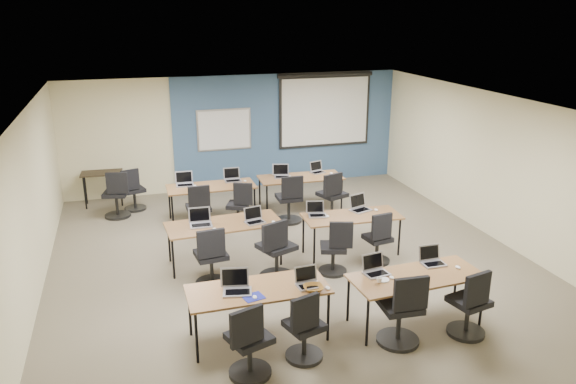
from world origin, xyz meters
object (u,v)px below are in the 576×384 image
object	(u,v)px
task_chair_9	(239,208)
spare_chair_b	(117,198)
projector_screen	(325,106)
laptop_1	(308,281)
training_table_mid_left	(224,226)
training_table_back_right	(301,179)
task_chair_11	(332,200)
laptop_10	(282,174)
training_table_mid_right	(352,218)
laptop_0	(236,286)
laptop_2	(375,269)
laptop_8	(185,182)
spare_chair_a	(133,193)
task_chair_2	(402,315)
task_chair_6	(335,252)
laptop_3	(432,259)
task_chair_7	(378,242)
whiteboard	(224,130)
utility_table	(102,177)
task_chair_1	(304,332)
laptop_9	(232,178)
task_chair_3	(470,309)
laptop_4	(200,221)
task_chair_4	(211,262)
task_chair_10	(290,203)
training_table_front_right	(416,278)
task_chair_0	(249,347)
laptop_11	(317,170)
training_table_front_left	(258,291)
laptop_7	(360,206)
task_chair_8	(199,212)
task_chair_5	(276,254)
laptop_6	(317,212)
laptop_5	(254,218)

from	to	relation	value
task_chair_9	spare_chair_b	world-z (taller)	spare_chair_b
projector_screen	laptop_1	world-z (taller)	projector_screen
training_table_mid_left	training_table_back_right	world-z (taller)	same
task_chair_11	task_chair_9	bearing A→B (deg)	155.85
laptop_10	laptop_1	bearing A→B (deg)	-86.92
training_table_mid_right	laptop_0	xyz separation A→B (m)	(-2.48, -2.11, 0.12)
laptop_2	laptop_8	size ratio (longest dim) A/B	0.93
projector_screen	spare_chair_a	world-z (taller)	projector_screen
task_chair_2	task_chair_6	size ratio (longest dim) A/B	1.09
laptop_0	laptop_3	bearing A→B (deg)	12.10
task_chair_7	laptop_10	world-z (taller)	laptop_10
spare_chair_a	task_chair_6	bearing A→B (deg)	-71.08
laptop_10	spare_chair_b	distance (m)	3.47
whiteboard	utility_table	size ratio (longest dim) A/B	1.47
task_chair_1	laptop_9	xyz separation A→B (m)	(0.20, 5.41, 0.40)
laptop_1	laptop_8	distance (m)	4.95
task_chair_3	utility_table	distance (m)	8.34
task_chair_9	spare_chair_a	world-z (taller)	spare_chair_a
laptop_4	task_chair_6	size ratio (longest dim) A/B	0.38
task_chair_4	laptop_8	size ratio (longest dim) A/B	2.86
laptop_1	task_chair_11	xyz separation A→B (m)	(1.85, 3.91, -0.36)
laptop_8	task_chair_11	xyz separation A→B (m)	(2.86, -0.94, -0.37)
laptop_4	task_chair_10	xyz separation A→B (m)	(2.00, 1.48, -0.38)
laptop_1	task_chair_10	xyz separation A→B (m)	(0.98, 4.02, -0.37)
task_chair_2	laptop_4	xyz separation A→B (m)	(-2.11, 3.11, 0.37)
training_table_front_right	task_chair_10	world-z (taller)	task_chair_10
task_chair_0	task_chair_10	bearing A→B (deg)	48.68
laptop_9	laptop_11	world-z (taller)	laptop_9
training_table_front_left	laptop_4	bearing A→B (deg)	98.87
task_chair_9	task_chair_10	distance (m)	1.03
task_chair_1	task_chair_7	xyz separation A→B (m)	(2.07, 2.28, -0.01)
laptop_7	laptop_10	bearing A→B (deg)	88.54
laptop_11	task_chair_8	bearing A→B (deg)	-178.72
laptop_1	task_chair_8	size ratio (longest dim) A/B	0.31
task_chair_0	laptop_1	world-z (taller)	task_chair_0
task_chair_5	laptop_11	xyz separation A→B (m)	(1.85, 3.28, 0.35)
laptop_6	task_chair_7	distance (m)	1.18
spare_chair_a	whiteboard	bearing A→B (deg)	5.54
training_table_mid_right	training_table_mid_left	bearing A→B (deg)	175.17
task_chair_5	laptop_10	world-z (taller)	task_chair_5
whiteboard	laptop_6	bearing A→B (deg)	-78.96
laptop_11	laptop_3	bearing A→B (deg)	-107.06
training_table_front_right	laptop_2	world-z (taller)	laptop_2
laptop_0	training_table_front_left	bearing A→B (deg)	9.45
training_table_mid_left	spare_chair_a	bearing A→B (deg)	110.20
whiteboard	laptop_9	xyz separation A→B (m)	(-0.17, -1.74, -0.66)
laptop_10	task_chair_11	size ratio (longest dim) A/B	0.34
task_chair_4	laptop_5	size ratio (longest dim) A/B	3.17
task_chair_11	laptop_6	bearing A→B (deg)	-139.67
laptop_9	training_table_back_right	bearing A→B (deg)	-3.72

